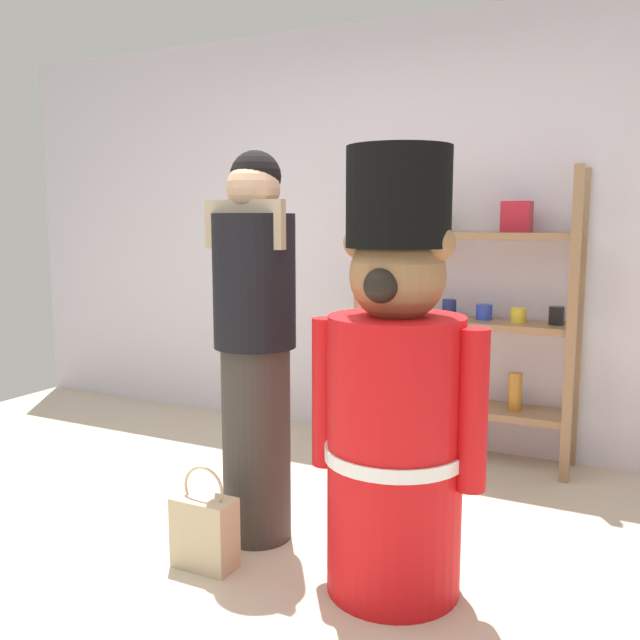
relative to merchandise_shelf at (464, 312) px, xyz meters
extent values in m
plane|color=beige|center=(-0.31, -1.98, -0.86)|extent=(6.40, 6.40, 0.00)
cube|color=silver|center=(-0.31, 0.22, 0.44)|extent=(6.40, 0.12, 2.60)
cube|color=#93704C|center=(-0.60, -0.15, -0.03)|extent=(0.05, 0.05, 1.67)
cube|color=#93704C|center=(0.61, -0.15, -0.03)|extent=(0.05, 0.05, 1.67)
cube|color=#93704C|center=(-0.60, 0.15, -0.03)|extent=(0.05, 0.05, 1.67)
cube|color=#93704C|center=(0.61, 0.15, -0.03)|extent=(0.05, 0.05, 1.67)
cube|color=#93704C|center=(0.01, 0.00, -0.56)|extent=(1.21, 0.30, 0.04)
cube|color=#93704C|center=(0.01, 0.00, -0.06)|extent=(1.21, 0.30, 0.04)
cube|color=#93704C|center=(0.01, 0.00, 0.44)|extent=(1.21, 0.30, 0.04)
cylinder|color=green|center=(-0.50, 0.02, 0.00)|extent=(0.09, 0.09, 0.08)
cylinder|color=white|center=(-0.30, -0.02, 0.01)|extent=(0.09, 0.09, 0.09)
cylinder|color=navy|center=(-0.10, 0.02, 0.01)|extent=(0.08, 0.08, 0.11)
cylinder|color=blue|center=(0.11, 0.04, 0.00)|extent=(0.09, 0.09, 0.09)
cylinder|color=yellow|center=(0.31, 0.00, 0.00)|extent=(0.08, 0.08, 0.08)
cylinder|color=black|center=(0.51, 0.01, 0.01)|extent=(0.08, 0.08, 0.10)
cylinder|color=silver|center=(-0.30, 0.02, -0.43)|extent=(0.08, 0.08, 0.23)
cylinder|color=#B27226|center=(0.31, -0.01, -0.44)|extent=(0.08, 0.08, 0.21)
cube|color=gold|center=(-0.27, 0.00, 0.54)|extent=(0.19, 0.15, 0.16)
cube|color=#B21E2D|center=(0.28, 0.00, 0.54)|extent=(0.16, 0.12, 0.17)
cylinder|color=red|center=(0.18, -1.59, -0.34)|extent=(0.50, 0.50, 1.05)
cylinder|color=white|center=(0.18, -1.59, -0.33)|extent=(0.52, 0.52, 0.05)
sphere|color=#946942|center=(0.18, -1.59, 0.33)|extent=(0.35, 0.35, 0.35)
sphere|color=#946942|center=(0.03, -1.59, 0.44)|extent=(0.12, 0.12, 0.12)
sphere|color=#946942|center=(0.32, -1.59, 0.44)|extent=(0.12, 0.12, 0.12)
cylinder|color=black|center=(0.18, -1.59, 0.60)|extent=(0.37, 0.37, 0.35)
cylinder|color=red|center=(-0.11, -1.59, -0.13)|extent=(0.11, 0.11, 0.58)
cylinder|color=red|center=(0.46, -1.59, -0.13)|extent=(0.11, 0.11, 0.58)
sphere|color=black|center=(0.18, -1.74, 0.30)|extent=(0.12, 0.12, 0.12)
cylinder|color=#38332D|center=(-0.52, -1.44, -0.44)|extent=(0.30, 0.30, 0.85)
cylinder|color=black|center=(-0.52, -1.44, 0.27)|extent=(0.35, 0.35, 0.56)
sphere|color=tan|center=(-0.52, -1.44, 0.65)|extent=(0.23, 0.23, 0.23)
cube|color=tan|center=(-0.52, -1.51, 0.51)|extent=(0.37, 0.04, 0.20)
sphere|color=black|center=(-0.52, -1.42, 0.70)|extent=(0.21, 0.21, 0.21)
cube|color=#C1AD89|center=(-0.56, -1.77, -0.72)|extent=(0.25, 0.14, 0.29)
torus|color=#C1AD89|center=(-0.56, -1.77, -0.53)|extent=(0.19, 0.01, 0.19)
camera|label=1|loc=(1.03, -3.90, 0.52)|focal=38.68mm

